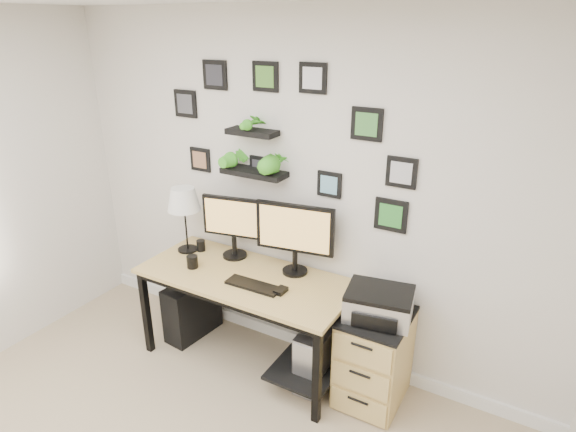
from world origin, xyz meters
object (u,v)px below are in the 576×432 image
Objects in this scene: mug at (192,262)px; monitor_right at (295,233)px; table_lamp at (184,201)px; pc_tower_black at (192,309)px; pc_tower_grey at (319,354)px; printer at (379,304)px; desk at (252,289)px; file_cabinet at (374,357)px; monitor_left at (233,223)px.

monitor_right is at bearing 23.56° from mug.
table_lamp reaches higher than pc_tower_black.
printer is (0.40, 0.03, 0.53)m from pc_tower_grey.
printer is at bearing 7.36° from pc_tower_black.
pc_tower_black is (-0.63, 0.02, -0.38)m from desk.
mug is at bearing -172.36° from file_cabinet.
desk is at bearing -177.66° from pc_tower_grey.
pc_tower_black is 1.59m from file_cabinet.
pc_tower_black is at bearing 140.29° from mug.
mug reaches higher than file_cabinet.
desk is 0.88m from table_lamp.
file_cabinet is at bearing -5.37° from monitor_left.
monitor_left is at bearing 174.52° from printer.
pc_tower_grey is (0.84, -0.15, -0.81)m from monitor_left.
table_lamp reaches higher than monitor_left.
mug is 1.49m from file_cabinet.
monitor_left is 1.28m from printer.
pc_tower_black is at bearing -178.62° from file_cabinet.
desk is 3.32× the size of pc_tower_black.
file_cabinet is at bearing -0.83° from table_lamp.
printer is (1.24, -0.12, -0.27)m from monitor_left.
desk is 0.53m from monitor_left.
desk is 0.50m from mug.
monitor_left reaches higher than mug.
file_cabinet is (0.69, -0.12, -0.74)m from monitor_right.
monitor_right is 1.02m from file_cabinet.
file_cabinet is (1.40, 0.19, -0.46)m from mug.
pc_tower_black is at bearing -156.21° from monitor_left.
table_lamp is 1.11× the size of pc_tower_black.
file_cabinet is (0.40, 0.04, 0.10)m from pc_tower_grey.
monitor_left is 1.43m from file_cabinet.
table_lamp is at bearing 137.28° from mug.
table_lamp is 1.69m from printer.
pc_tower_black is (0.05, -0.06, -0.94)m from table_lamp.
table_lamp is 1.12× the size of pc_tower_grey.
pc_tower_grey is at bearing -175.38° from printer.
desk reaches higher than pc_tower_black.
table_lamp is 1.56m from pc_tower_grey.
pc_tower_grey is (1.24, -0.06, -0.95)m from table_lamp.
pc_tower_grey is at bearing -28.04° from monitor_right.
file_cabinet reaches higher than pc_tower_grey.
file_cabinet is (1.23, -0.12, -0.71)m from monitor_left.
printer is at bearing 3.30° from desk.
file_cabinet is (1.58, 0.04, 0.09)m from pc_tower_black.
pc_tower_grey is at bearing 2.34° from desk.
file_cabinet reaches higher than pc_tower_black.
monitor_left is at bearing 169.73° from pc_tower_grey.
monitor_left is at bearing 13.06° from table_lamp.
printer is (1.64, -0.03, -0.41)m from table_lamp.
monitor_right is 0.90m from pc_tower_grey.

